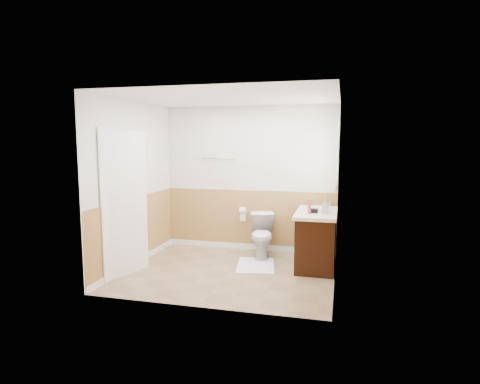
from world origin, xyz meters
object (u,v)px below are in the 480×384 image
(toilet, at_px, (262,236))
(bath_mat, at_px, (256,265))
(vanity_cabinet, at_px, (317,240))
(lotion_bottle, at_px, (309,206))
(soap_dispenser, at_px, (325,206))

(toilet, xyz_separation_m, bath_mat, (0.00, -0.50, -0.35))
(vanity_cabinet, xyz_separation_m, lotion_bottle, (-0.10, -0.25, 0.56))
(vanity_cabinet, distance_m, soap_dispenser, 0.59)
(toilet, height_order, bath_mat, toilet)
(toilet, xyz_separation_m, soap_dispenser, (1.01, -0.42, 0.60))
(bath_mat, bearing_deg, lotion_bottle, -1.46)
(toilet, height_order, vanity_cabinet, vanity_cabinet)
(bath_mat, xyz_separation_m, vanity_cabinet, (0.89, 0.23, 0.39))
(vanity_cabinet, relative_size, soap_dispenser, 5.22)
(bath_mat, bearing_deg, toilet, 90.00)
(lotion_bottle, bearing_deg, toilet, 146.65)
(lotion_bottle, bearing_deg, soap_dispenser, 25.72)
(bath_mat, xyz_separation_m, lotion_bottle, (0.79, -0.02, 0.95))
(lotion_bottle, xyz_separation_m, soap_dispenser, (0.22, 0.11, -0.00))
(bath_mat, relative_size, vanity_cabinet, 0.73)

